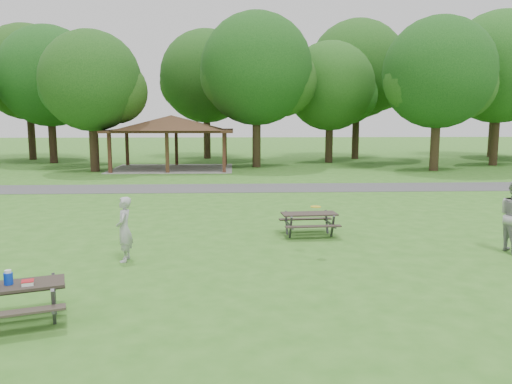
% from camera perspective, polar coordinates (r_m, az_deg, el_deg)
% --- Properties ---
extents(ground, '(160.00, 160.00, 0.00)m').
position_cam_1_polar(ground, '(11.93, -3.97, -9.09)').
color(ground, '#326C1E').
rests_on(ground, ground).
extents(asphalt_path, '(120.00, 3.20, 0.02)m').
position_cam_1_polar(asphalt_path, '(25.63, -3.26, 0.45)').
color(asphalt_path, '#444346').
rests_on(asphalt_path, ground).
extents(pavilion, '(8.60, 7.01, 3.76)m').
position_cam_1_polar(pavilion, '(35.63, -9.63, 7.54)').
color(pavilion, '#392015').
rests_on(pavilion, ground).
extents(tree_row_c, '(8.19, 7.80, 10.67)m').
position_cam_1_polar(tree_row_c, '(42.92, -22.43, 11.82)').
color(tree_row_c, black).
rests_on(tree_row_c, ground).
extents(tree_row_d, '(6.93, 6.60, 9.27)m').
position_cam_1_polar(tree_row_d, '(35.19, -18.18, 11.64)').
color(tree_row_d, black).
rests_on(tree_row_d, ground).
extents(tree_row_e, '(8.40, 8.00, 11.02)m').
position_cam_1_polar(tree_row_e, '(36.58, 0.22, 13.51)').
color(tree_row_e, '#312415').
rests_on(tree_row_e, ground).
extents(tree_row_f, '(7.35, 7.00, 9.55)m').
position_cam_1_polar(tree_row_f, '(40.71, 8.59, 11.58)').
color(tree_row_f, black).
rests_on(tree_row_f, ground).
extents(tree_row_g, '(7.77, 7.40, 10.25)m').
position_cam_1_polar(tree_row_g, '(36.24, 20.25, 12.32)').
color(tree_row_g, '#322416').
rests_on(tree_row_g, ground).
extents(tree_row_h, '(8.61, 8.20, 11.37)m').
position_cam_1_polar(tree_row_h, '(42.02, 26.16, 12.35)').
color(tree_row_h, '#322116').
rests_on(tree_row_h, ground).
extents(tree_deep_a, '(8.40, 8.00, 11.38)m').
position_cam_1_polar(tree_deep_a, '(47.28, -24.52, 12.06)').
color(tree_deep_a, black).
rests_on(tree_deep_a, ground).
extents(tree_deep_b, '(8.40, 8.00, 11.13)m').
position_cam_1_polar(tree_deep_b, '(44.57, -5.58, 12.71)').
color(tree_deep_b, black).
rests_on(tree_deep_b, ground).
extents(tree_deep_c, '(8.82, 8.40, 11.90)m').
position_cam_1_polar(tree_deep_c, '(44.89, 11.64, 13.27)').
color(tree_deep_c, '#312016').
rests_on(tree_deep_c, ground).
extents(tree_deep_d, '(8.40, 8.00, 11.27)m').
position_cam_1_polar(tree_deep_d, '(50.93, 25.81, 11.55)').
color(tree_deep_d, '#312316').
rests_on(tree_deep_d, ground).
extents(picnic_table_near, '(2.08, 1.86, 1.20)m').
position_cam_1_polar(picnic_table_near, '(9.79, -27.14, -9.80)').
color(picnic_table_near, '#29221E').
rests_on(picnic_table_near, ground).
extents(picnic_table_middle, '(1.77, 1.47, 0.73)m').
position_cam_1_polar(picnic_table_middle, '(15.41, 6.10, -3.02)').
color(picnic_table_middle, '#2D2521').
rests_on(picnic_table_middle, ground).
extents(frisbee_in_flight, '(0.31, 0.31, 0.02)m').
position_cam_1_polar(frisbee_in_flight, '(12.97, 6.83, -1.68)').
color(frisbee_in_flight, gold).
rests_on(frisbee_in_flight, ground).
extents(frisbee_thrower, '(0.41, 0.61, 1.65)m').
position_cam_1_polar(frisbee_thrower, '(12.99, -14.83, -4.14)').
color(frisbee_thrower, '#A8A8AB').
rests_on(frisbee_thrower, ground).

